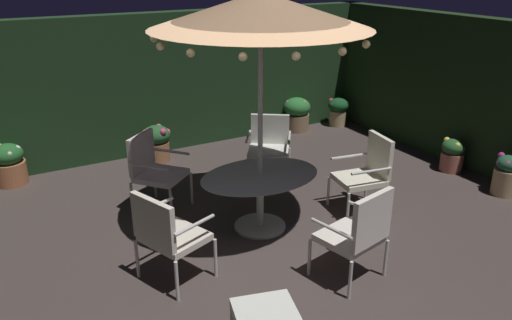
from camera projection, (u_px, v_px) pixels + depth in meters
The scene contains 17 objects.
ground_plane at pixel (260, 245), 5.89m from camera, with size 8.53×7.55×0.02m, color #433835.
hedge_backdrop_rear at pixel (153, 84), 8.38m from camera, with size 8.53×0.30×2.32m, color #1C371B.
hedge_backdrop_right at pixel (505, 103), 7.32m from camera, with size 0.30×7.55×2.32m, color #1D3117.
patio_dining_table at pixel (260, 187), 6.06m from camera, with size 1.49×1.07×0.72m.
patio_umbrella at pixel (261, 11), 5.29m from camera, with size 2.43×2.43×2.87m.
patio_chair_north at pixel (167, 232), 5.00m from camera, with size 0.75×0.80×1.00m.
patio_chair_northeast at pixel (359, 231), 5.02m from camera, with size 0.72×0.68×1.03m.
patio_chair_east at pixel (367, 170), 6.51m from camera, with size 0.70×0.66×1.01m.
patio_chair_southeast at pixel (269, 143), 7.40m from camera, with size 0.83×0.82×0.97m.
patio_chair_south at pixel (153, 167), 6.52m from camera, with size 0.83×0.83×1.02m.
ottoman_footrest at pixel (266, 315), 4.20m from camera, with size 0.63×0.59×0.39m.
potted_plant_right_near at pixel (338, 110), 9.95m from camera, with size 0.41×0.40×0.56m.
potted_plant_back_center at pixel (452, 154), 7.83m from camera, with size 0.36×0.36×0.52m.
potted_plant_left_near at pixel (9, 164), 7.35m from camera, with size 0.45×0.45×0.62m.
potted_plant_right_far at pixel (157, 142), 8.18m from camera, with size 0.46×0.46×0.61m.
potted_plant_left_far at pixel (297, 113), 9.67m from camera, with size 0.51×0.51×0.64m.
potted_plant_front_corner at pixel (506, 175), 7.03m from camera, with size 0.35×0.36×0.59m.
Camera 1 is at (-2.53, -4.41, 3.12)m, focal length 35.23 mm.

